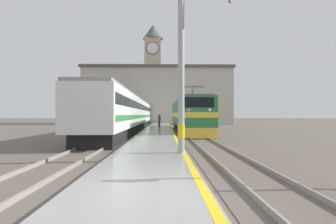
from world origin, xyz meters
name	(u,v)px	position (x,y,z in m)	size (l,w,h in m)	color
ground_plane	(159,129)	(0.00, 30.00, 0.00)	(200.00, 200.00, 0.00)	#60564C
platform	(159,129)	(0.00, 25.00, 0.17)	(3.08, 140.00, 0.35)	#999999
rail_track_near	(187,131)	(3.31, 25.00, 0.03)	(2.84, 140.00, 0.16)	#60564C
rail_track_far	(130,131)	(-3.40, 25.00, 0.03)	(2.83, 140.00, 0.16)	#60564C
locomotive_train	(188,115)	(3.31, 23.25, 1.84)	(2.92, 18.23, 4.56)	black
passenger_train	(133,114)	(-3.40, 28.60, 2.06)	(2.92, 42.39, 3.81)	black
catenary_mast	(183,64)	(1.36, 4.98, 4.02)	(2.32, 0.29, 7.44)	#9E9EA3
person_on_platform	(159,120)	(0.05, 27.21, 1.25)	(0.34, 0.34, 1.71)	#23232D
clock_tower	(153,70)	(-1.91, 57.05, 12.57)	(4.79, 4.79, 23.57)	tan
station_building	(158,96)	(-0.55, 47.69, 5.75)	(29.70, 8.32, 11.45)	#B7B2A3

